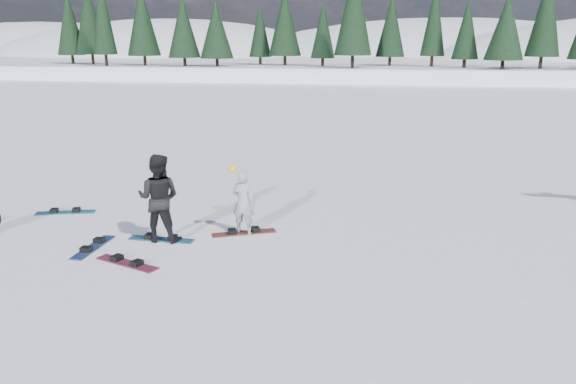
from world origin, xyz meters
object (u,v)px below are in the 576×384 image
Objects in this scene: snowboarder_man at (159,198)px; snowboard_loose_a at (93,247)px; snowboard_loose_b at (127,263)px; snowboard_loose_c at (66,213)px; snowboarder_woman at (243,202)px.

snowboarder_man is 1.33× the size of snowboard_loose_a.
snowboarder_man is 1.33× the size of snowboard_loose_b.
snowboarder_man is 1.33× the size of snowboard_loose_c.
snowboarder_woman reaches higher than snowboard_loose_b.
snowboard_loose_a is (-1.28, -0.73, -0.98)m from snowboarder_man.
snowboarder_woman is 5.13m from snowboard_loose_c.
snowboarder_woman is at bearing 70.16° from snowboard_loose_b.
snowboard_loose_c is (-3.14, 2.97, 0.00)m from snowboard_loose_b.
snowboard_loose_c is at bearing 157.06° from snowboard_loose_b.
snowboarder_man reaches higher than snowboard_loose_b.
snowboarder_woman is 1.11× the size of snowboard_loose_c.
snowboarder_woman is 3.00m from snowboard_loose_b.
snowboard_loose_a is at bearing 33.24° from snowboarder_woman.
snowboarder_man reaches higher than snowboarder_woman.
snowboard_loose_c is (-5.02, 0.76, -0.76)m from snowboarder_woman.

